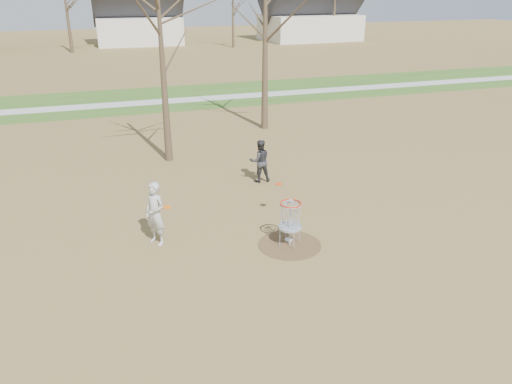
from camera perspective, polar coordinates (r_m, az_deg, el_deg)
ground at (r=14.25m, az=3.85°, el=-6.04°), size 160.00×160.00×0.00m
green_band at (r=33.58m, az=-10.03°, el=10.55°), size 160.00×8.00×0.01m
footpath at (r=32.61m, az=-9.74°, el=10.23°), size 160.00×1.50×0.01m
dirt_circle at (r=14.25m, az=3.85°, el=-6.03°), size 1.80×1.80×0.01m
player_standing at (r=14.19m, az=-11.45°, el=-2.45°), size 0.75×0.80×1.84m
player_throwing at (r=18.46m, az=0.44°, el=3.58°), size 0.81×0.65×1.61m
disc_grounded at (r=14.48m, az=3.74°, el=-5.44°), size 0.22×0.22×0.02m
discs_in_play at (r=14.64m, az=-3.11°, el=-0.27°), size 3.81×0.99×0.09m
disc_golf_basket at (r=13.83m, az=3.95°, el=-2.72°), size 0.64×0.64×1.35m
bare_trees at (r=47.80m, az=-11.30°, el=20.42°), size 52.62×44.98×9.00m
houses_row at (r=64.82m, az=-11.05°, el=19.29°), size 56.51×10.01×7.26m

